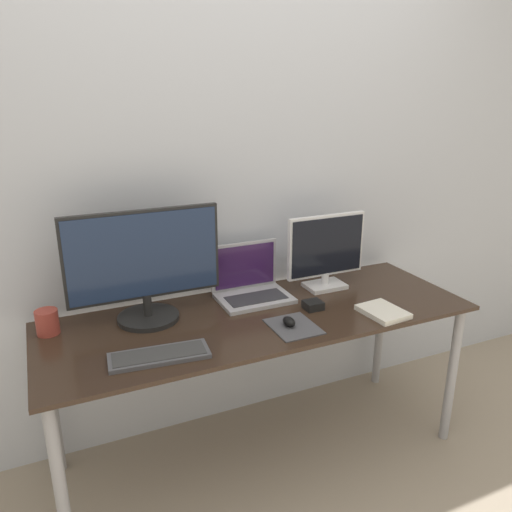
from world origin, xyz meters
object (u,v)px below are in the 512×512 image
object	(u,v)px
laptop	(250,284)
monitor_right	(326,251)
monitor_left	(144,266)
mouse	(289,322)
power_brick	(313,305)
mug	(47,322)
keyboard	(159,355)
book	(383,312)

from	to	relation	value
laptop	monitor_right	bearing A→B (deg)	-7.01
monitor_left	mouse	bearing A→B (deg)	-30.99
laptop	power_brick	world-z (taller)	laptop
power_brick	mug	bearing A→B (deg)	167.99
power_brick	mouse	bearing A→B (deg)	-148.19
monitor_left	laptop	distance (m)	0.52
laptop	power_brick	size ratio (longest dim) A/B	4.19
monitor_left	monitor_right	distance (m)	0.87
monitor_left	keyboard	xyz separation A→B (m)	(-0.04, -0.33, -0.23)
monitor_right	power_brick	size ratio (longest dim) A/B	5.14
laptop	book	world-z (taller)	laptop
laptop	mouse	distance (m)	0.35
monitor_right	mouse	size ratio (longest dim) A/B	5.55
monitor_right	keyboard	distance (m)	0.97
keyboard	laptop	bearing A→B (deg)	35.76
monitor_left	keyboard	distance (m)	0.41
monitor_left	mouse	size ratio (longest dim) A/B	8.69
mouse	book	bearing A→B (deg)	-8.08
laptop	mouse	bearing A→B (deg)	-87.04
keyboard	book	xyz separation A→B (m)	(0.97, -0.03, 0.00)
laptop	book	size ratio (longest dim) A/B	1.57
monitor_right	keyboard	xyz separation A→B (m)	(-0.90, -0.33, -0.18)
keyboard	mug	bearing A→B (deg)	134.15
book	power_brick	bearing A→B (deg)	145.32
monitor_left	laptop	xyz separation A→B (m)	(0.49, 0.05, -0.18)
laptop	mug	xyz separation A→B (m)	(-0.88, -0.01, -0.01)
mouse	book	xyz separation A→B (m)	(0.43, -0.06, -0.01)
laptop	book	distance (m)	0.61
monitor_right	power_brick	bearing A→B (deg)	-132.65
monitor_left	power_brick	world-z (taller)	monitor_left
monitor_left	monitor_right	world-z (taller)	monitor_left
laptop	mouse	size ratio (longest dim) A/B	4.54
laptop	keyboard	bearing A→B (deg)	-144.24
monitor_right	keyboard	size ratio (longest dim) A/B	1.09
laptop	mug	distance (m)	0.88
mouse	mug	size ratio (longest dim) A/B	0.73
mug	power_brick	distance (m)	1.10
keyboard	mouse	size ratio (longest dim) A/B	5.12
book	power_brick	world-z (taller)	power_brick
mug	laptop	bearing A→B (deg)	0.76
keyboard	power_brick	bearing A→B (deg)	10.76
monitor_left	book	size ratio (longest dim) A/B	3.01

